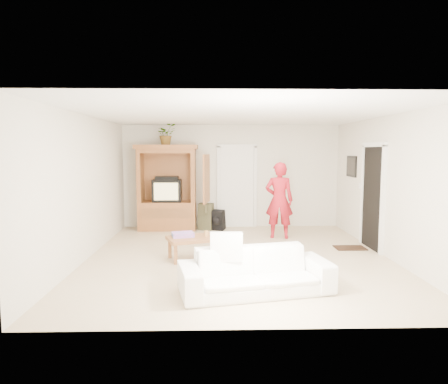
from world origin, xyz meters
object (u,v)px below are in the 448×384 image
object	(u,v)px
man	(279,200)
sofa	(255,271)
armoire	(168,193)
coffee_table	(198,239)

from	to	relation	value
man	sofa	bearing A→B (deg)	85.39
armoire	sofa	size ratio (longest dim) A/B	1.01
man	coffee_table	world-z (taller)	man
armoire	man	xyz separation A→B (m)	(2.59, -1.05, -0.05)
man	sofa	size ratio (longest dim) A/B	0.82
sofa	coffee_table	size ratio (longest dim) A/B	1.70
sofa	coffee_table	distance (m)	1.97
man	sofa	xyz separation A→B (m)	(-0.89, -3.46, -0.55)
man	coffee_table	bearing A→B (deg)	53.73
sofa	armoire	bearing A→B (deg)	98.96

